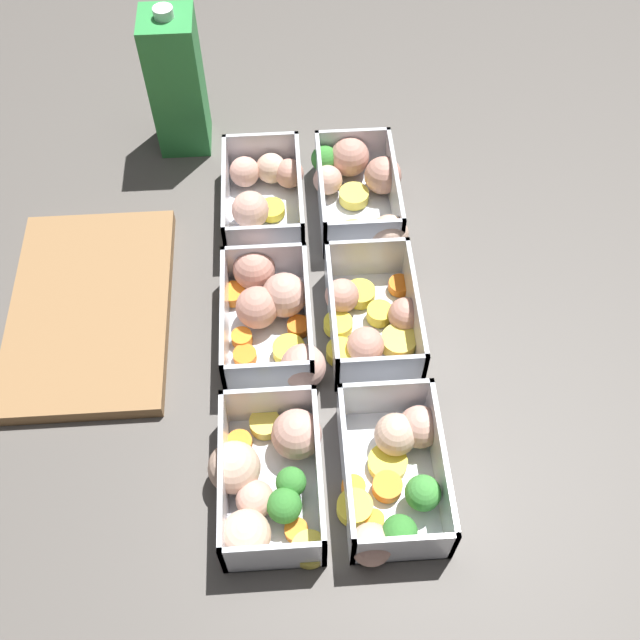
% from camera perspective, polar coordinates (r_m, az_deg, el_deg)
% --- Properties ---
extents(ground_plane, '(4.00, 4.00, 0.00)m').
position_cam_1_polar(ground_plane, '(0.86, -0.00, -0.81)').
color(ground_plane, '#56514C').
extents(container_near_left, '(0.18, 0.12, 0.06)m').
position_cam_1_polar(container_near_left, '(0.75, 5.76, -11.64)').
color(container_near_left, silver).
rests_on(container_near_left, ground_plane).
extents(container_near_center, '(0.17, 0.13, 0.06)m').
position_cam_1_polar(container_near_center, '(0.84, 3.96, -0.01)').
color(container_near_center, silver).
rests_on(container_near_center, ground_plane).
extents(container_near_right, '(0.20, 0.13, 0.06)m').
position_cam_1_polar(container_near_right, '(0.96, 3.05, 9.98)').
color(container_near_right, silver).
rests_on(container_near_right, ground_plane).
extents(container_far_left, '(0.17, 0.13, 0.06)m').
position_cam_1_polar(container_far_left, '(0.74, -4.08, -12.02)').
color(container_far_left, silver).
rests_on(container_far_left, ground_plane).
extents(container_far_center, '(0.19, 0.12, 0.06)m').
position_cam_1_polar(container_far_center, '(0.84, -3.69, 0.48)').
color(container_far_center, silver).
rests_on(container_far_center, ground_plane).
extents(container_far_right, '(0.16, 0.11, 0.06)m').
position_cam_1_polar(container_far_right, '(0.96, -4.36, 9.58)').
color(container_far_right, silver).
rests_on(container_far_right, ground_plane).
extents(juice_carton, '(0.07, 0.07, 0.20)m').
position_cam_1_polar(juice_carton, '(1.02, -10.86, 17.29)').
color(juice_carton, green).
rests_on(juice_carton, ground_plane).
extents(cutting_board, '(0.28, 0.18, 0.02)m').
position_cam_1_polar(cutting_board, '(0.90, -17.08, 0.79)').
color(cutting_board, olive).
rests_on(cutting_board, ground_plane).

